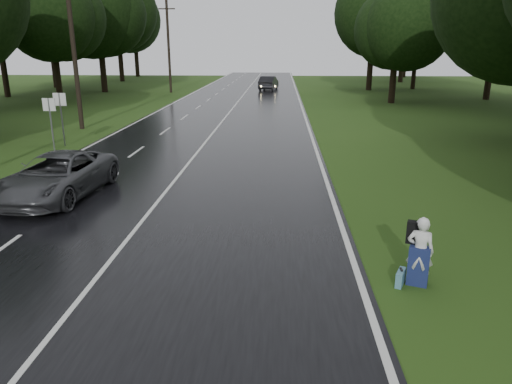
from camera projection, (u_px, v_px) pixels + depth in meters
ground at (80, 300)px, 9.63m from camera, size 160.00×160.00×0.00m
road at (214, 132)px, 28.73m from camera, size 12.00×140.00×0.04m
lane_center at (214, 131)px, 28.72m from camera, size 0.12×140.00×0.01m
grey_car at (58, 176)px, 16.03m from camera, size 2.81×5.40×1.45m
far_car at (269, 83)px, 56.49m from camera, size 2.36×5.07×1.61m
hitchhiker at (419, 253)px, 10.11m from camera, size 0.66×0.63×1.55m
suitcase at (401, 278)px, 10.23m from camera, size 0.32×0.48×0.33m
utility_pole_mid at (82, 129)px, 29.93m from camera, size 1.80×0.28×10.15m
utility_pole_far at (171, 92)px, 53.93m from camera, size 1.80×0.28×9.90m
road_sign_a at (55, 151)px, 23.59m from camera, size 0.62×0.10×2.58m
road_sign_b at (65, 146)px, 24.72m from camera, size 0.65×0.10×2.72m
tree_left_e at (61, 103)px, 43.78m from camera, size 8.77×8.77×13.70m
tree_left_f at (105, 92)px, 54.49m from camera, size 9.51×9.51×14.87m
tree_right_e at (391, 103)px, 43.76m from camera, size 7.26×7.26×11.35m
tree_right_f at (368, 90)px, 57.02m from camera, size 9.39×9.39×14.67m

